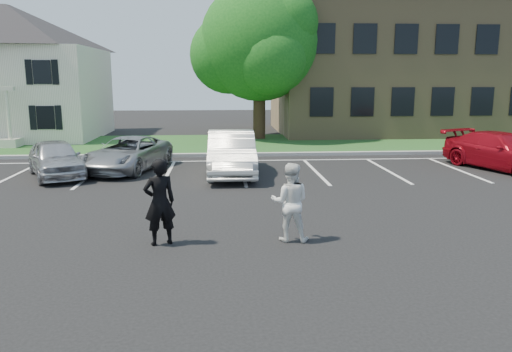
{
  "coord_description": "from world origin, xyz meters",
  "views": [
    {
      "loc": [
        -0.83,
        -10.53,
        3.54
      ],
      "look_at": [
        0.0,
        1.0,
        1.25
      ],
      "focal_mm": 35.0,
      "sensor_mm": 36.0,
      "label": 1
    }
  ],
  "objects_px": {
    "office_building": "(445,68)",
    "car_red_compact": "(503,151)",
    "tree": "(261,44)",
    "man_white_shirt": "(290,202)",
    "car_white_sedan": "(231,153)",
    "man_black_suit": "(160,202)",
    "car_silver_minivan": "(128,154)",
    "house": "(9,72)",
    "car_silver_west": "(56,158)"
  },
  "relations": [
    {
      "from": "man_black_suit",
      "to": "car_white_sedan",
      "type": "bearing_deg",
      "value": -124.04
    },
    {
      "from": "man_black_suit",
      "to": "man_white_shirt",
      "type": "height_order",
      "value": "man_black_suit"
    },
    {
      "from": "tree",
      "to": "car_red_compact",
      "type": "height_order",
      "value": "tree"
    },
    {
      "from": "tree",
      "to": "car_white_sedan",
      "type": "distance_m",
      "value": 11.65
    },
    {
      "from": "car_white_sedan",
      "to": "car_red_compact",
      "type": "distance_m",
      "value": 10.57
    },
    {
      "from": "car_white_sedan",
      "to": "house",
      "type": "bearing_deg",
      "value": 135.85
    },
    {
      "from": "car_silver_minivan",
      "to": "car_white_sedan",
      "type": "relative_size",
      "value": 0.95
    },
    {
      "from": "car_red_compact",
      "to": "tree",
      "type": "bearing_deg",
      "value": 108.5
    },
    {
      "from": "man_white_shirt",
      "to": "car_white_sedan",
      "type": "bearing_deg",
      "value": -71.58
    },
    {
      "from": "office_building",
      "to": "car_red_compact",
      "type": "height_order",
      "value": "office_building"
    },
    {
      "from": "office_building",
      "to": "tree",
      "type": "height_order",
      "value": "tree"
    },
    {
      "from": "office_building",
      "to": "car_silver_west",
      "type": "relative_size",
      "value": 5.67
    },
    {
      "from": "car_silver_minivan",
      "to": "tree",
      "type": "bearing_deg",
      "value": 73.91
    },
    {
      "from": "office_building",
      "to": "car_red_compact",
      "type": "distance_m",
      "value": 15.02
    },
    {
      "from": "car_silver_minivan",
      "to": "office_building",
      "type": "bearing_deg",
      "value": 51.69
    },
    {
      "from": "car_silver_west",
      "to": "car_silver_minivan",
      "type": "distance_m",
      "value": 2.61
    },
    {
      "from": "tree",
      "to": "man_black_suit",
      "type": "relative_size",
      "value": 4.7
    },
    {
      "from": "tree",
      "to": "car_white_sedan",
      "type": "bearing_deg",
      "value": -100.41
    },
    {
      "from": "house",
      "to": "man_white_shirt",
      "type": "xyz_separation_m",
      "value": [
        13.67,
        -20.04,
        -2.96
      ]
    },
    {
      "from": "car_silver_minivan",
      "to": "house",
      "type": "bearing_deg",
      "value": 143.55
    },
    {
      "from": "car_silver_minivan",
      "to": "car_red_compact",
      "type": "relative_size",
      "value": 0.94
    },
    {
      "from": "tree",
      "to": "car_silver_minivan",
      "type": "bearing_deg",
      "value": -122.08
    },
    {
      "from": "office_building",
      "to": "tree",
      "type": "xyz_separation_m",
      "value": [
        -12.49,
        -3.79,
        1.19
      ]
    },
    {
      "from": "man_black_suit",
      "to": "car_white_sedan",
      "type": "height_order",
      "value": "man_black_suit"
    },
    {
      "from": "office_building",
      "to": "man_white_shirt",
      "type": "distance_m",
      "value": 25.98
    },
    {
      "from": "man_white_shirt",
      "to": "car_white_sedan",
      "type": "height_order",
      "value": "man_white_shirt"
    },
    {
      "from": "car_silver_minivan",
      "to": "car_red_compact",
      "type": "bearing_deg",
      "value": 12.51
    },
    {
      "from": "man_white_shirt",
      "to": "car_white_sedan",
      "type": "relative_size",
      "value": 0.36
    },
    {
      "from": "office_building",
      "to": "man_white_shirt",
      "type": "relative_size",
      "value": 12.91
    },
    {
      "from": "man_white_shirt",
      "to": "car_red_compact",
      "type": "bearing_deg",
      "value": -129.61
    },
    {
      "from": "house",
      "to": "car_silver_minivan",
      "type": "height_order",
      "value": "house"
    },
    {
      "from": "house",
      "to": "car_silver_minivan",
      "type": "relative_size",
      "value": 2.23
    },
    {
      "from": "man_white_shirt",
      "to": "car_silver_minivan",
      "type": "height_order",
      "value": "man_white_shirt"
    },
    {
      "from": "tree",
      "to": "car_white_sedan",
      "type": "xyz_separation_m",
      "value": [
        -1.94,
        -10.55,
        -4.55
      ]
    },
    {
      "from": "tree",
      "to": "car_silver_west",
      "type": "height_order",
      "value": "tree"
    },
    {
      "from": "car_red_compact",
      "to": "car_silver_minivan",
      "type": "bearing_deg",
      "value": 155.09
    },
    {
      "from": "house",
      "to": "office_building",
      "type": "distance_m",
      "value": 27.08
    },
    {
      "from": "office_building",
      "to": "car_red_compact",
      "type": "relative_size",
      "value": 4.54
    },
    {
      "from": "house",
      "to": "office_building",
      "type": "relative_size",
      "value": 0.46
    },
    {
      "from": "house",
      "to": "car_silver_west",
      "type": "relative_size",
      "value": 2.61
    },
    {
      "from": "car_white_sedan",
      "to": "car_red_compact",
      "type": "xyz_separation_m",
      "value": [
        10.56,
        0.24,
        -0.08
      ]
    },
    {
      "from": "office_building",
      "to": "car_white_sedan",
      "type": "xyz_separation_m",
      "value": [
        -14.43,
        -14.34,
        -3.36
      ]
    },
    {
      "from": "tree",
      "to": "car_red_compact",
      "type": "xyz_separation_m",
      "value": [
        8.62,
        -10.31,
        -4.63
      ]
    },
    {
      "from": "tree",
      "to": "man_black_suit",
      "type": "height_order",
      "value": "tree"
    },
    {
      "from": "man_white_shirt",
      "to": "car_white_sedan",
      "type": "xyz_separation_m",
      "value": [
        -1.1,
        7.72,
        -0.07
      ]
    },
    {
      "from": "car_silver_minivan",
      "to": "car_red_compact",
      "type": "height_order",
      "value": "car_red_compact"
    },
    {
      "from": "tree",
      "to": "car_silver_minivan",
      "type": "xyz_separation_m",
      "value": [
        -5.91,
        -9.42,
        -4.71
      ]
    },
    {
      "from": "house",
      "to": "office_building",
      "type": "bearing_deg",
      "value": 4.28
    },
    {
      "from": "tree",
      "to": "man_white_shirt",
      "type": "relative_size",
      "value": 5.07
    },
    {
      "from": "house",
      "to": "man_black_suit",
      "type": "relative_size",
      "value": 5.5
    }
  ]
}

